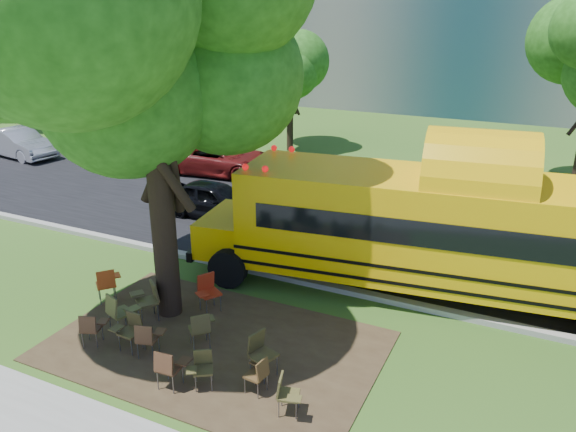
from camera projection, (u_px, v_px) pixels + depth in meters
The scene contains 28 objects.
ground at pixel (190, 325), 12.97m from camera, with size 160.00×160.00×0.00m, color #274E18.
dirt_patch at pixel (215, 346), 12.14m from camera, with size 7.00×4.50×0.03m, color #382819.
asphalt_road at pixel (310, 224), 18.87m from camera, with size 80.00×8.00×0.04m, color black.
kerb_near at pixel (252, 270), 15.47m from camera, with size 80.00×0.25×0.14m, color gray.
kerb_far at pixel (351, 189), 22.31m from camera, with size 80.00×0.25×0.14m, color gray.
bg_tree_0 at pixel (133, 57), 27.16m from camera, with size 5.20×5.20×7.18m.
bg_tree_1 at pixel (44, 34), 31.78m from camera, with size 6.00×6.00×8.40m.
bg_tree_2 at pixel (290, 65), 27.00m from camera, with size 4.80×4.80×6.62m.
main_tree at pixel (149, 51), 11.33m from camera, with size 7.11×7.11×9.63m.
school_bus at pixel (466, 232), 13.53m from camera, with size 12.88×4.25×3.09m.
chair_0 at pixel (91, 326), 11.98m from camera, with size 0.54×0.61×0.79m.
chair_1 at pixel (119, 310), 12.40m from camera, with size 0.77×0.60×0.97m.
chair_2 at pixel (147, 337), 11.57m from camera, with size 0.56×0.60×0.83m.
chair_3 at pixel (130, 328), 11.87m from camera, with size 0.57×0.50×0.85m.
chair_4 at pixel (169, 366), 10.60m from camera, with size 0.57×0.54×0.87m.
chair_5 at pixel (202, 365), 10.71m from camera, with size 0.51×0.64×0.77m.
chair_6 at pixel (258, 372), 10.52m from camera, with size 0.46×0.55×0.78m.
chair_7 at pixel (286, 392), 9.96m from camera, with size 0.59×0.54×0.80m.
chair_8 at pixel (107, 282), 13.74m from camera, with size 0.63×0.79×0.92m.
chair_9 at pixel (149, 297), 12.98m from camera, with size 0.82×0.65×0.96m.
chair_10 at pixel (208, 289), 13.35m from camera, with size 0.63×0.79×0.94m.
chair_11 at pixel (201, 326), 11.89m from camera, with size 0.60×0.75×0.88m.
chair_12 at pixel (260, 351), 10.97m from camera, with size 0.58×0.74×0.96m.
black_car at pixel (214, 200), 19.28m from camera, with size 1.51×3.76×1.28m, color black.
bg_car_silver at pixel (19, 143), 26.90m from camera, with size 1.48×4.25×1.40m, color #A1A1A6.
bg_car_red at pixel (220, 159), 24.22m from camera, with size 2.32×5.02×1.40m, color #540F0E.
pedestrian_a at pixel (53, 131), 29.02m from camera, with size 0.57×0.38×1.58m, color navy.
pedestrian_b at pixel (21, 123), 31.02m from camera, with size 0.78×0.60×1.60m, color #8C7654.
Camera 1 is at (6.89, -9.17, 6.94)m, focal length 35.00 mm.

